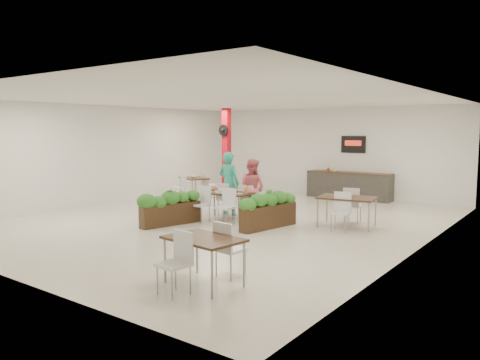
% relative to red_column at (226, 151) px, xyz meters
% --- Properties ---
extents(ground, '(12.00, 12.00, 0.00)m').
position_rel_red_column_xyz_m(ground, '(3.00, -3.79, -1.64)').
color(ground, beige).
rests_on(ground, ground).
extents(room_shell, '(10.10, 12.10, 3.22)m').
position_rel_red_column_xyz_m(room_shell, '(3.00, -3.79, 0.36)').
color(room_shell, white).
rests_on(room_shell, ground).
extents(red_column, '(0.40, 0.41, 3.20)m').
position_rel_red_column_xyz_m(red_column, '(0.00, 0.00, 0.00)').
color(red_column, red).
rests_on(red_column, ground).
extents(service_counter, '(3.00, 0.64, 2.20)m').
position_rel_red_column_xyz_m(service_counter, '(4.00, 1.86, -1.15)').
color(service_counter, '#292725').
rests_on(service_counter, ground).
extents(main_table, '(1.44, 1.68, 0.92)m').
position_rel_red_column_xyz_m(main_table, '(2.90, -3.76, -1.01)').
color(main_table, '#301E10').
rests_on(main_table, ground).
extents(diner_man, '(0.67, 0.46, 1.79)m').
position_rel_red_column_xyz_m(diner_man, '(2.51, -3.11, -0.75)').
color(diner_man, teal).
rests_on(diner_man, ground).
extents(diner_woman, '(0.82, 0.65, 1.63)m').
position_rel_red_column_xyz_m(diner_woman, '(3.31, -3.11, -0.83)').
color(diner_woman, '#F26B7A').
rests_on(diner_woman, ground).
extents(planter_left, '(0.71, 1.74, 0.92)m').
position_rel_red_column_xyz_m(planter_left, '(2.22, -5.15, -1.15)').
color(planter_left, black).
rests_on(planter_left, ground).
extents(planter_right, '(0.65, 1.83, 0.96)m').
position_rel_red_column_xyz_m(planter_right, '(4.44, -4.01, -1.15)').
color(planter_right, black).
rests_on(planter_right, ground).
extents(side_table_a, '(1.27, 1.66, 0.92)m').
position_rel_red_column_xyz_m(side_table_a, '(-0.37, -1.38, -1.02)').
color(side_table_a, '#301E10').
rests_on(side_table_a, ground).
extents(side_table_b, '(1.50, 1.67, 0.92)m').
position_rel_red_column_xyz_m(side_table_b, '(5.90, -2.68, -1.00)').
color(side_table_b, '#301E10').
rests_on(side_table_b, ground).
extents(side_table_c, '(1.28, 1.66, 0.92)m').
position_rel_red_column_xyz_m(side_table_c, '(5.92, -8.16, -1.02)').
color(side_table_c, '#301E10').
rests_on(side_table_c, ground).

